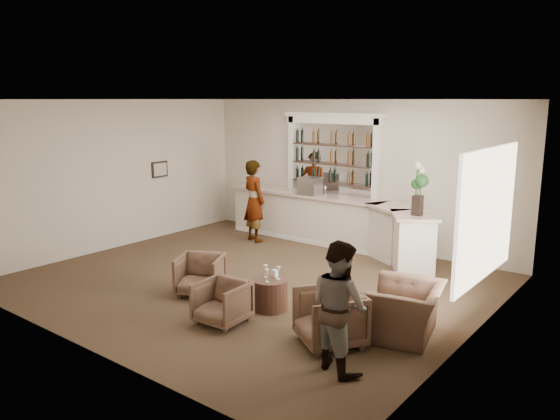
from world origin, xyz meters
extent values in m
plane|color=brown|center=(0.00, 0.00, 0.00)|extent=(8.00, 8.00, 0.00)
cube|color=beige|center=(0.00, 3.50, 1.65)|extent=(8.00, 0.04, 3.30)
cube|color=beige|center=(-4.00, 0.00, 1.65)|extent=(0.04, 7.00, 3.30)
cube|color=beige|center=(4.00, 0.00, 1.65)|extent=(0.04, 7.00, 3.30)
cube|color=silver|center=(0.00, 0.00, 3.30)|extent=(8.00, 7.00, 0.04)
cube|color=white|center=(3.97, 0.50, 1.70)|extent=(0.05, 2.40, 1.90)
cube|color=black|center=(-3.97, 1.20, 1.65)|extent=(0.04, 0.46, 0.38)
cube|color=#C3B19B|center=(-3.94, 1.20, 1.65)|extent=(0.01, 0.38, 0.30)
cube|color=white|center=(-1.00, 3.15, 0.54)|extent=(4.00, 0.70, 1.08)
cube|color=beige|center=(-1.00, 3.13, 1.11)|extent=(4.10, 0.82, 0.06)
cube|color=white|center=(1.35, 2.92, 0.54)|extent=(1.12, 1.04, 1.08)
cube|color=beige|center=(1.35, 2.90, 1.11)|extent=(1.27, 1.19, 0.06)
cube|color=white|center=(2.05, 2.40, 0.54)|extent=(1.08, 1.14, 1.08)
cube|color=beige|center=(2.05, 2.38, 1.11)|extent=(1.24, 1.29, 0.06)
cube|color=white|center=(-1.00, 2.82, 0.05)|extent=(4.00, 0.06, 0.10)
cube|color=white|center=(-0.50, 3.48, 1.95)|extent=(2.15, 0.02, 1.65)
cube|color=white|center=(-1.65, 3.42, 1.45)|extent=(0.14, 0.16, 2.90)
cube|color=white|center=(0.65, 3.42, 1.45)|extent=(0.14, 0.16, 2.90)
cube|color=white|center=(-0.50, 3.42, 2.84)|extent=(2.52, 0.16, 0.18)
cube|color=white|center=(-0.50, 3.42, 2.96)|extent=(2.64, 0.20, 0.08)
cube|color=#322119|center=(-0.50, 3.37, 1.38)|extent=(2.05, 0.20, 0.03)
cube|color=#322119|center=(-0.50, 3.37, 1.82)|extent=(2.05, 0.20, 0.03)
cube|color=#322119|center=(-0.50, 3.37, 2.26)|extent=(2.05, 0.20, 0.03)
cylinder|color=#4B2D20|center=(1.11, -0.88, 0.25)|extent=(0.57, 0.57, 0.50)
imported|color=gray|center=(-1.89, 2.25, 0.96)|extent=(0.81, 0.66, 1.92)
imported|color=gray|center=(3.01, -1.88, 0.82)|extent=(0.97, 0.86, 1.65)
imported|color=brown|center=(-0.28, -1.07, 0.34)|extent=(1.01, 1.02, 0.69)
imported|color=brown|center=(0.89, -1.75, 0.33)|extent=(0.74, 0.76, 0.65)
imported|color=brown|center=(2.55, -1.36, 0.38)|extent=(1.16, 1.16, 0.77)
imported|color=brown|center=(3.22, -0.47, 0.37)|extent=(1.23, 1.34, 0.74)
cube|color=#BABABF|center=(-0.77, 2.92, 1.34)|extent=(0.48, 0.41, 0.41)
cube|color=black|center=(2.14, 2.31, 1.33)|extent=(0.17, 0.17, 0.38)
cube|color=white|center=(1.09, -0.74, 0.56)|extent=(0.08, 0.08, 0.12)
camera|label=1|loc=(6.30, -7.29, 3.31)|focal=35.00mm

